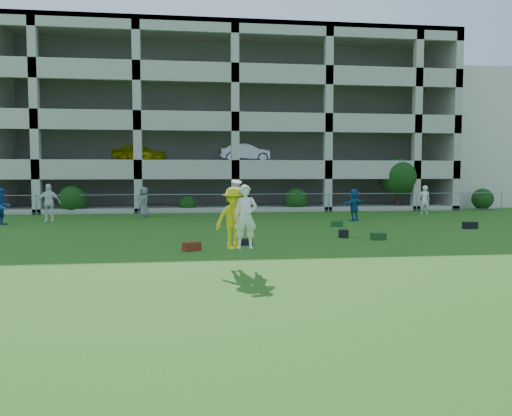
{
  "coord_description": "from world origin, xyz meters",
  "views": [
    {
      "loc": [
        -2.66,
        -12.22,
        2.47
      ],
      "look_at": [
        -0.73,
        3.0,
        1.4
      ],
      "focal_mm": 35.0,
      "sensor_mm": 36.0,
      "label": 1
    }
  ],
  "objects": [
    {
      "name": "bag_black_e",
      "position": [
        9.61,
        8.54,
        0.15
      ],
      "size": [
        0.61,
        0.33,
        0.3
      ],
      "primitive_type": "cube",
      "rotation": [
        0.0,
        0.0,
        -0.05
      ],
      "color": "black",
      "rests_on": "ground"
    },
    {
      "name": "ground",
      "position": [
        0.0,
        0.0,
        0.0
      ],
      "size": [
        100.0,
        100.0,
        0.0
      ],
      "primitive_type": "plane",
      "color": "#235114",
      "rests_on": "ground"
    },
    {
      "name": "bystander_b",
      "position": [
        -9.93,
        14.07,
        0.97
      ],
      "size": [
        1.17,
        0.58,
        1.94
      ],
      "primitive_type": "imported",
      "rotation": [
        0.0,
        0.0,
        0.09
      ],
      "color": "white",
      "rests_on": "ground"
    },
    {
      "name": "bag_red_a",
      "position": [
        -2.72,
        3.67,
        0.14
      ],
      "size": [
        0.63,
        0.54,
        0.28
      ],
      "primitive_type": "cube",
      "rotation": [
        0.0,
        0.0,
        0.54
      ],
      "color": "#52190E",
      "rests_on": "ground"
    },
    {
      "name": "shrub_row",
      "position": [
        4.59,
        19.7,
        1.51
      ],
      "size": [
        34.38,
        2.52,
        3.5
      ],
      "color": "#163D11",
      "rests_on": "ground"
    },
    {
      "name": "fence",
      "position": [
        0.0,
        19.0,
        0.61
      ],
      "size": [
        36.06,
        0.06,
        1.2
      ],
      "color": "gray",
      "rests_on": "ground"
    },
    {
      "name": "bag_black_b",
      "position": [
        -0.85,
        4.71,
        0.11
      ],
      "size": [
        0.4,
        0.25,
        0.22
      ],
      "primitive_type": "cube",
      "rotation": [
        0.0,
        0.0,
        -0.0
      ],
      "color": "black",
      "rests_on": "ground"
    },
    {
      "name": "parking_garage",
      "position": [
        -0.01,
        27.7,
        6.01
      ],
      "size": [
        30.0,
        14.0,
        12.0
      ],
      "color": "#9E998C",
      "rests_on": "ground"
    },
    {
      "name": "bystander_e",
      "position": [
        11.01,
        15.91,
        0.87
      ],
      "size": [
        0.7,
        0.53,
        1.74
      ],
      "primitive_type": "imported",
      "rotation": [
        0.0,
        0.0,
        2.96
      ],
      "color": "white",
      "rests_on": "ground"
    },
    {
      "name": "bystander_c",
      "position": [
        -5.39,
        16.22,
        0.85
      ],
      "size": [
        0.86,
        0.99,
        1.7
      ],
      "primitive_type": "imported",
      "rotation": [
        0.0,
        0.0,
        -1.09
      ],
      "color": "slate",
      "rests_on": "ground"
    },
    {
      "name": "bag_green_g",
      "position": [
        3.97,
        10.13,
        0.12
      ],
      "size": [
        0.54,
        0.36,
        0.25
      ],
      "primitive_type": "cube",
      "rotation": [
        0.0,
        0.0,
        -0.14
      ],
      "color": "#163D20",
      "rests_on": "ground"
    },
    {
      "name": "bystander_d",
      "position": [
        5.65,
        12.8,
        0.83
      ],
      "size": [
        1.53,
        1.3,
        1.66
      ],
      "primitive_type": "imported",
      "rotation": [
        0.0,
        0.0,
        3.77
      ],
      "color": "#1E528A",
      "rests_on": "ground"
    },
    {
      "name": "crate_d",
      "position": [
        3.07,
        6.24,
        0.15
      ],
      "size": [
        0.41,
        0.41,
        0.3
      ],
      "primitive_type": "cube",
      "rotation": [
        0.0,
        0.0,
        -0.19
      ],
      "color": "black",
      "rests_on": "ground"
    },
    {
      "name": "bag_green_c",
      "position": [
        4.16,
        5.47,
        0.13
      ],
      "size": [
        0.58,
        0.47,
        0.26
      ],
      "primitive_type": "cube",
      "rotation": [
        0.0,
        0.0,
        0.27
      ],
      "color": "#163D1A",
      "rests_on": "ground"
    },
    {
      "name": "bystander_a",
      "position": [
        -11.7,
        12.82,
        0.87
      ],
      "size": [
        0.98,
        1.06,
        1.74
      ],
      "primitive_type": "imported",
      "rotation": [
        0.0,
        0.0,
        1.08
      ],
      "color": "#214E9B",
      "rests_on": "ground"
    },
    {
      "name": "stucco_building",
      "position": [
        23.0,
        28.0,
        5.0
      ],
      "size": [
        16.0,
        14.0,
        10.0
      ],
      "primitive_type": "cube",
      "color": "beige",
      "rests_on": "ground"
    },
    {
      "name": "frisbee_contest",
      "position": [
        -1.51,
        0.83,
        1.3
      ],
      "size": [
        1.21,
        0.98,
        1.84
      ],
      "color": "gold",
      "rests_on": "ground"
    }
  ]
}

